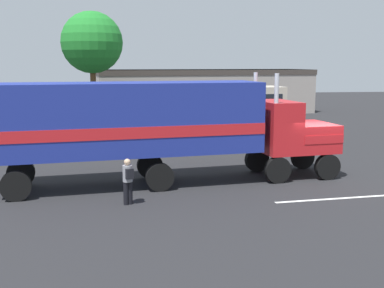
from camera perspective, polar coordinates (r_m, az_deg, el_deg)
name	(u,v)px	position (r m, az deg, el deg)	size (l,w,h in m)	color
ground_plane	(312,176)	(21.57, 14.16, -3.78)	(120.00, 120.00, 0.00)	#232326
lane_stripe_near	(332,199)	(18.21, 16.38, -6.32)	(4.40, 0.16, 0.01)	silver
semi_truck	(157,123)	(19.23, -4.25, 2.53)	(14.37, 4.56, 4.50)	red
person_bystander	(128,180)	(16.76, -7.67, -4.25)	(0.39, 0.48, 1.63)	black
parked_bus	(199,108)	(30.68, 0.87, 4.32)	(11.21, 3.69, 3.40)	#BFB29E
parked_car	(16,133)	(30.11, -20.27, 1.21)	(4.69, 2.73, 1.57)	maroon
tree_left	(92,43)	(38.29, -11.88, 11.75)	(4.74, 4.74, 8.87)	brown
building_backdrop	(205,89)	(47.75, 1.59, 6.54)	(21.82, 8.80, 4.31)	#9E938C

